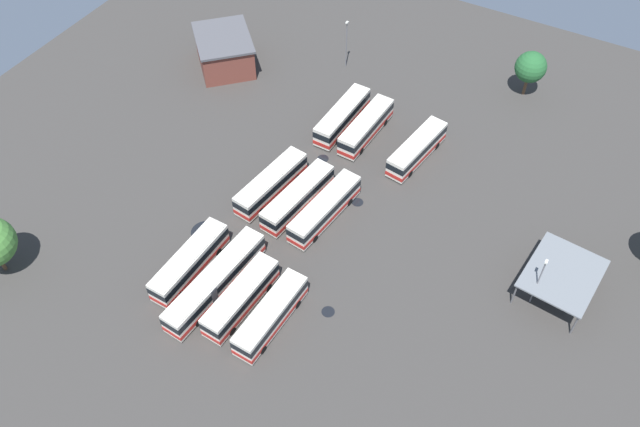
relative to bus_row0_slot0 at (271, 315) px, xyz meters
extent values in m
plane|color=#383533|center=(16.28, 4.36, -1.77)|extent=(110.13, 110.13, 0.00)
cube|color=silver|center=(-0.01, 0.00, -0.02)|extent=(10.89, 3.06, 2.90)
cube|color=beige|center=(-0.01, 0.00, 1.50)|extent=(10.45, 2.83, 0.14)
cube|color=black|center=(-0.01, 0.00, 0.44)|extent=(10.95, 3.10, 0.93)
cube|color=red|center=(-0.01, 0.00, -0.83)|extent=(10.95, 3.10, 0.58)
cube|color=black|center=(5.39, -0.24, 0.54)|extent=(0.15, 2.12, 1.07)
cylinder|color=black|center=(3.39, 1.04, -1.27)|extent=(1.01, 0.34, 1.00)
cylinder|color=black|center=(3.28, -1.33, -1.27)|extent=(1.01, 0.34, 1.00)
cylinder|color=black|center=(-3.29, 1.33, -1.27)|extent=(1.01, 0.34, 1.00)
cylinder|color=black|center=(-3.40, -1.04, -1.27)|extent=(1.01, 0.34, 1.00)
cube|color=silver|center=(0.32, 4.07, -0.02)|extent=(11.02, 3.24, 2.90)
cube|color=beige|center=(0.32, 4.07, 1.50)|extent=(10.57, 3.01, 0.14)
cube|color=black|center=(0.32, 4.07, 0.44)|extent=(11.08, 3.28, 0.93)
cube|color=red|center=(0.32, 4.07, -0.83)|extent=(11.08, 3.28, 0.58)
cube|color=black|center=(5.76, 3.73, 0.54)|extent=(0.19, 2.12, 1.07)
cylinder|color=black|center=(3.76, 5.05, -1.27)|extent=(1.02, 0.36, 1.00)
cylinder|color=black|center=(3.61, 2.67, -1.27)|extent=(1.02, 0.36, 1.00)
cylinder|color=black|center=(-2.98, 5.46, -1.27)|extent=(1.02, 0.36, 1.00)
cylinder|color=black|center=(-3.12, 3.08, -1.27)|extent=(1.02, 0.36, 1.00)
cube|color=silver|center=(0.71, 7.73, -0.02)|extent=(15.07, 3.72, 2.90)
cube|color=beige|center=(0.71, 7.73, 1.50)|extent=(14.46, 3.47, 0.14)
cube|color=black|center=(0.71, 7.73, 0.44)|extent=(15.14, 3.77, 0.93)
cube|color=red|center=(0.71, 7.73, -0.83)|extent=(15.14, 3.77, 0.58)
cube|color=black|center=(8.16, 7.16, 0.54)|extent=(0.22, 2.12, 1.07)
cube|color=#47474C|center=(-0.92, 7.86, -0.02)|extent=(1.10, 2.70, 2.78)
cylinder|color=black|center=(5.41, 8.56, -1.27)|extent=(1.02, 0.38, 1.00)
cylinder|color=black|center=(5.23, 6.19, -1.27)|extent=(1.02, 0.38, 1.00)
cylinder|color=black|center=(-3.81, 9.27, -1.27)|extent=(1.02, 0.38, 1.00)
cylinder|color=black|center=(-3.99, 6.90, -1.27)|extent=(1.02, 0.38, 1.00)
cube|color=silver|center=(1.52, 11.88, -0.02)|extent=(11.56, 2.92, 2.90)
cube|color=beige|center=(1.52, 11.88, 1.50)|extent=(11.09, 2.70, 0.14)
cube|color=black|center=(1.52, 11.88, 0.44)|extent=(11.62, 2.96, 0.93)
cube|color=red|center=(1.52, 11.88, -0.83)|extent=(11.62, 2.96, 0.58)
cube|color=black|center=(7.28, 11.71, 0.54)|extent=(0.12, 2.12, 1.07)
cylinder|color=black|center=(5.12, 12.96, -1.27)|extent=(1.01, 0.33, 1.00)
cylinder|color=black|center=(5.05, 10.58, -1.27)|extent=(1.01, 0.33, 1.00)
cylinder|color=black|center=(-2.00, 13.17, -1.27)|extent=(1.01, 0.33, 1.00)
cylinder|color=black|center=(-2.07, 10.79, -1.27)|extent=(1.01, 0.33, 1.00)
cube|color=silver|center=(16.18, 2.35, -0.02)|extent=(12.10, 4.00, 2.90)
cube|color=beige|center=(16.18, 2.35, 1.50)|extent=(11.60, 3.74, 0.14)
cube|color=black|center=(16.18, 2.35, 0.44)|extent=(12.16, 4.05, 0.93)
cube|color=red|center=(16.18, 2.35, -0.83)|extent=(12.16, 4.05, 0.58)
cube|color=black|center=(22.08, 1.63, 0.54)|extent=(0.32, 2.11, 1.07)
cylinder|color=black|center=(19.97, 3.08, -1.27)|extent=(1.03, 0.42, 1.00)
cylinder|color=black|center=(19.69, 0.72, -1.27)|extent=(1.03, 0.42, 1.00)
cylinder|color=black|center=(12.67, 3.97, -1.27)|extent=(1.03, 0.42, 1.00)
cylinder|color=black|center=(12.38, 1.61, -1.27)|extent=(1.03, 0.42, 1.00)
cube|color=silver|center=(16.22, 6.20, -0.02)|extent=(12.00, 4.05, 2.90)
cube|color=beige|center=(16.22, 6.20, 1.50)|extent=(11.51, 3.79, 0.14)
cube|color=black|center=(16.22, 6.20, 0.44)|extent=(12.06, 4.10, 0.93)
cube|color=red|center=(16.22, 6.20, -0.83)|extent=(12.06, 4.10, 0.58)
cube|color=black|center=(22.07, 5.45, 0.54)|extent=(0.33, 2.11, 1.07)
cylinder|color=black|center=(19.99, 6.91, -1.27)|extent=(1.03, 0.42, 1.00)
cylinder|color=black|center=(19.69, 4.55, -1.27)|extent=(1.03, 0.42, 1.00)
cylinder|color=black|center=(12.75, 7.84, -1.27)|extent=(1.03, 0.42, 1.00)
cylinder|color=black|center=(12.45, 5.48, -1.27)|extent=(1.03, 0.42, 1.00)
cube|color=silver|center=(16.61, 10.35, -0.02)|extent=(11.84, 4.07, 2.90)
cube|color=beige|center=(16.61, 10.35, 1.50)|extent=(11.35, 3.80, 0.14)
cube|color=black|center=(16.61, 10.35, 0.44)|extent=(11.90, 4.11, 0.93)
cube|color=red|center=(16.61, 10.35, -0.83)|extent=(11.90, 4.11, 0.58)
cube|color=black|center=(22.37, 9.60, 0.54)|extent=(0.33, 2.11, 1.07)
cylinder|color=black|center=(20.33, 11.06, -1.27)|extent=(1.03, 0.43, 1.00)
cylinder|color=black|center=(20.02, 8.70, -1.27)|extent=(1.03, 0.43, 1.00)
cylinder|color=black|center=(13.19, 11.99, -1.27)|extent=(1.03, 0.43, 1.00)
cylinder|color=black|center=(12.89, 9.63, -1.27)|extent=(1.03, 0.43, 1.00)
cube|color=silver|center=(31.47, -3.21, -0.02)|extent=(11.20, 4.17, 2.90)
cube|color=beige|center=(31.47, -3.21, 1.50)|extent=(10.74, 3.90, 0.14)
cube|color=black|center=(31.47, -3.21, 0.44)|extent=(11.26, 4.21, 0.93)
cube|color=red|center=(31.47, -3.21, -0.83)|extent=(11.26, 4.21, 0.58)
cube|color=black|center=(36.89, -4.01, 0.54)|extent=(0.37, 2.11, 1.07)
cylinder|color=black|center=(35.00, -2.53, -1.27)|extent=(1.03, 0.44, 1.00)
cylinder|color=black|center=(34.65, -4.88, -1.27)|extent=(1.03, 0.44, 1.00)
cylinder|color=black|center=(28.29, -1.53, -1.27)|extent=(1.03, 0.44, 1.00)
cylinder|color=black|center=(27.94, -3.88, -1.27)|extent=(1.03, 0.44, 1.00)
cube|color=silver|center=(32.15, 4.69, -0.02)|extent=(11.19, 3.12, 2.90)
cube|color=beige|center=(32.15, 4.69, 1.50)|extent=(10.73, 2.89, 0.14)
cube|color=black|center=(32.15, 4.69, 0.44)|extent=(11.24, 3.16, 0.93)
cube|color=red|center=(32.15, 4.69, -0.83)|extent=(11.24, 3.16, 0.58)
cube|color=black|center=(37.70, 4.42, 0.54)|extent=(0.16, 2.12, 1.07)
cylinder|color=black|center=(35.64, 5.71, -1.27)|extent=(1.01, 0.35, 1.00)
cylinder|color=black|center=(35.53, 3.34, -1.27)|extent=(1.01, 0.35, 1.00)
cylinder|color=black|center=(28.78, 6.04, -1.27)|extent=(1.01, 0.35, 1.00)
cylinder|color=black|center=(28.67, 3.67, -1.27)|extent=(1.01, 0.35, 1.00)
cube|color=silver|center=(32.46, 8.56, -0.02)|extent=(11.58, 2.93, 2.90)
cube|color=beige|center=(32.46, 8.56, 1.50)|extent=(11.11, 2.71, 0.14)
cube|color=black|center=(32.46, 8.56, 0.44)|extent=(11.64, 2.97, 0.93)
cube|color=red|center=(32.46, 8.56, -0.83)|extent=(11.64, 2.97, 0.58)
cube|color=black|center=(38.23, 8.38, 0.54)|extent=(0.12, 2.12, 1.07)
cylinder|color=black|center=(36.07, 9.64, -1.27)|extent=(1.01, 0.33, 1.00)
cylinder|color=black|center=(35.99, 7.26, -1.27)|extent=(1.01, 0.33, 1.00)
cylinder|color=black|center=(28.93, 9.85, -1.27)|extent=(1.01, 0.33, 1.00)
cylinder|color=black|center=(28.86, 7.47, -1.27)|extent=(1.01, 0.33, 1.00)
cube|color=brown|center=(36.16, 30.89, 0.64)|extent=(12.24, 12.20, 4.82)
cube|color=#4C4C51|center=(36.16, 30.89, 3.23)|extent=(12.97, 12.94, 0.36)
cube|color=black|center=(39.62, 34.26, -0.67)|extent=(1.30, 1.33, 2.20)
cube|color=slate|center=(19.36, -25.79, 1.65)|extent=(9.86, 8.35, 0.20)
cylinder|color=#59595B|center=(23.96, -22.78, -0.11)|extent=(0.20, 0.20, 3.32)
cylinder|color=#59595B|center=(23.28, -29.64, -0.11)|extent=(0.20, 0.20, 3.32)
cylinder|color=#59595B|center=(15.43, -21.94, -0.11)|extent=(0.20, 0.20, 3.32)
cylinder|color=#59595B|center=(14.76, -28.80, -0.11)|extent=(0.20, 0.20, 3.32)
cylinder|color=slate|center=(16.61, -23.73, 1.82)|extent=(0.16, 0.16, 7.19)
cube|color=silver|center=(16.61, -23.73, 5.60)|extent=(0.56, 0.28, 0.20)
cylinder|color=slate|center=(44.89, 14.53, 2.06)|extent=(0.16, 0.16, 7.66)
cube|color=silver|center=(44.89, 14.53, 6.07)|extent=(0.56, 0.28, 0.20)
cylinder|color=brown|center=(-8.86, 31.02, -0.50)|extent=(0.44, 0.44, 2.55)
cylinder|color=brown|center=(51.92, -11.55, -0.33)|extent=(0.44, 0.44, 2.89)
sphere|color=#235B2D|center=(51.92, -11.55, 3.04)|extent=(4.52, 4.52, 4.52)
cylinder|color=black|center=(7.12, 14.03, -1.77)|extent=(3.46, 3.46, 0.01)
cylinder|color=black|center=(25.33, 7.68, -1.77)|extent=(1.57, 1.57, 0.01)
cylinder|color=black|center=(4.37, -4.64, -1.77)|extent=(1.49, 1.49, 0.01)
cylinder|color=black|center=(20.55, -0.01, -1.77)|extent=(1.50, 1.50, 0.01)
camera|label=1|loc=(-31.39, -23.63, 61.06)|focal=37.50mm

